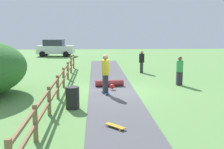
{
  "coord_description": "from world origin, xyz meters",
  "views": [
    {
      "loc": [
        -0.89,
        -14.51,
        3.25
      ],
      "look_at": [
        -0.05,
        -0.6,
        1.0
      ],
      "focal_mm": 46.54,
      "sensor_mm": 36.0,
      "label": 1
    }
  ],
  "objects": [
    {
      "name": "skater_fallen",
      "position": [
        -0.07,
        1.24,
        0.2
      ],
      "size": [
        1.59,
        1.29,
        0.36
      ],
      "color": "maroon",
      "rests_on": "asphalt_path"
    },
    {
      "name": "skater_riding",
      "position": [
        -0.37,
        -0.51,
        1.11
      ],
      "size": [
        0.47,
        0.82,
        1.94
      ],
      "color": "#265999",
      "rests_on": "asphalt_path"
    },
    {
      "name": "parked_car_white",
      "position": [
        -5.41,
        19.29,
        0.96
      ],
      "size": [
        4.37,
        2.37,
        1.92
      ],
      "color": "silver",
      "rests_on": "ground_plane"
    },
    {
      "name": "wooden_fence",
      "position": [
        -2.6,
        0.0,
        0.67
      ],
      "size": [
        0.12,
        18.12,
        1.1
      ],
      "color": "olive",
      "rests_on": "ground_plane"
    },
    {
      "name": "trash_bin",
      "position": [
        -1.8,
        -3.01,
        0.45
      ],
      "size": [
        0.56,
        0.56,
        0.9
      ],
      "primitive_type": "cylinder",
      "color": "black",
      "rests_on": "ground_plane"
    },
    {
      "name": "asphalt_path",
      "position": [
        0.0,
        0.0,
        0.01
      ],
      "size": [
        2.4,
        28.0,
        0.02
      ],
      "primitive_type": "cube",
      "color": "#515156",
      "rests_on": "ground_plane"
    },
    {
      "name": "ground_plane",
      "position": [
        0.0,
        0.0,
        0.0
      ],
      "size": [
        60.0,
        60.0,
        0.0
      ],
      "primitive_type": "plane",
      "color": "#60934C"
    },
    {
      "name": "bystander_green",
      "position": [
        3.93,
        1.52,
        0.9
      ],
      "size": [
        0.41,
        0.41,
        1.65
      ],
      "color": "#2D2D33",
      "rests_on": "ground_plane"
    },
    {
      "name": "skateboard_loose",
      "position": [
        -0.24,
        -5.49,
        0.09
      ],
      "size": [
        0.68,
        0.73,
        0.08
      ],
      "color": "#BF8C19",
      "rests_on": "asphalt_path"
    },
    {
      "name": "bystander_black",
      "position": [
        2.53,
        6.25,
        0.89
      ],
      "size": [
        0.47,
        0.47,
        1.62
      ],
      "color": "#2D2D33",
      "rests_on": "ground_plane"
    }
  ]
}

